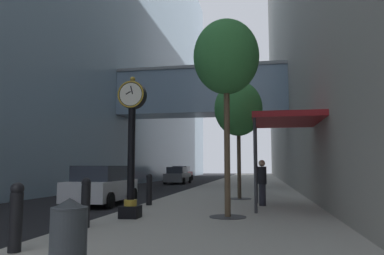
{
  "coord_description": "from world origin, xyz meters",
  "views": [
    {
      "loc": [
        4.7,
        -3.36,
        1.64
      ],
      "look_at": [
        1.03,
        16.36,
        3.77
      ],
      "focal_mm": 34.26,
      "sensor_mm": 36.0,
      "label": 1
    }
  ],
  "objects": [
    {
      "name": "trash_bin",
      "position": [
        1.99,
        1.58,
        0.68
      ],
      "size": [
        0.53,
        0.53,
        1.05
      ],
      "color": "#383D42",
      "rests_on": "sidewalk_right"
    },
    {
      "name": "car_red_far",
      "position": [
        -4.26,
        38.18,
        0.8
      ],
      "size": [
        2.06,
        4.07,
        1.66
      ],
      "color": "#AD191E",
      "rests_on": "ground"
    },
    {
      "name": "street_tree_mid_near",
      "position": [
        3.72,
        13.97,
        4.35
      ],
      "size": [
        2.27,
        2.27,
        5.55
      ],
      "color": "#333335",
      "rests_on": "sidewalk_right"
    },
    {
      "name": "car_grey_near",
      "position": [
        -3.02,
        30.74,
        0.77
      ],
      "size": [
        2.01,
        4.18,
        1.59
      ],
      "color": "slate",
      "rests_on": "ground"
    },
    {
      "name": "street_tree_near",
      "position": [
        3.72,
        7.72,
        4.98
      ],
      "size": [
        2.04,
        2.04,
        6.06
      ],
      "color": "#333335",
      "rests_on": "sidewalk_right"
    },
    {
      "name": "ground_plane",
      "position": [
        0.0,
        27.0,
        0.0
      ],
      "size": [
        110.0,
        110.0,
        0.0
      ],
      "primitive_type": "plane",
      "color": "black",
      "rests_on": "ground"
    },
    {
      "name": "building_block_left",
      "position": [
        -11.07,
        29.97,
        16.95
      ],
      "size": [
        22.8,
        80.0,
        34.03
      ],
      "color": "#849EB2",
      "rests_on": "ground"
    },
    {
      "name": "bollard_nearest",
      "position": [
        0.41,
        2.58,
        0.78
      ],
      "size": [
        0.24,
        0.24,
        1.22
      ],
      "color": "black",
      "rests_on": "sidewalk_right"
    },
    {
      "name": "pedestrian_walking",
      "position": [
        4.76,
        11.12,
        1.07
      ],
      "size": [
        0.42,
        0.42,
        1.75
      ],
      "color": "#23232D",
      "rests_on": "sidewalk_right"
    },
    {
      "name": "storefront_awning",
      "position": [
        5.62,
        10.42,
        3.28
      ],
      "size": [
        2.4,
        3.6,
        3.3
      ],
      "color": "maroon",
      "rests_on": "sidewalk_right"
    },
    {
      "name": "bollard_fourth",
      "position": [
        0.41,
        10.54,
        0.78
      ],
      "size": [
        0.24,
        0.24,
        1.22
      ],
      "color": "black",
      "rests_on": "sidewalk_right"
    },
    {
      "name": "sidewalk_right",
      "position": [
        3.43,
        30.0,
        0.07
      ],
      "size": [
        6.86,
        80.0,
        0.14
      ],
      "primitive_type": "cube",
      "color": "#9E998E",
      "rests_on": "ground"
    },
    {
      "name": "bollard_second",
      "position": [
        0.41,
        5.24,
        0.78
      ],
      "size": [
        0.24,
        0.24,
        1.22
      ],
      "color": "black",
      "rests_on": "sidewalk_right"
    },
    {
      "name": "car_white_mid",
      "position": [
        -2.08,
        11.65,
        0.81
      ],
      "size": [
        2.15,
        4.26,
        1.67
      ],
      "color": "silver",
      "rests_on": "ground"
    },
    {
      "name": "street_clock",
      "position": [
        0.93,
        7.02,
        2.45
      ],
      "size": [
        0.84,
        0.55,
        4.22
      ],
      "color": "black",
      "rests_on": "sidewalk_right"
    }
  ]
}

